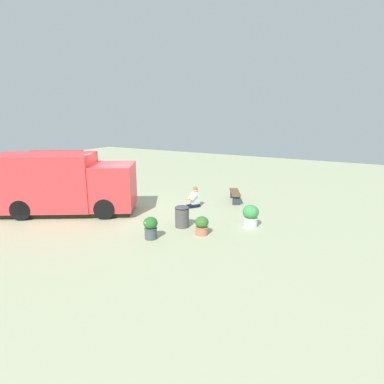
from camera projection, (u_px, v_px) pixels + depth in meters
The scene contains 8 objects.
ground_plane at pixel (128, 210), 14.38m from camera, with size 40.00×40.00×0.00m, color #A9B089.
food_truck at pixel (64, 185), 13.76m from camera, with size 5.81×4.69×2.49m.
person_customer at pixel (195, 199), 14.81m from camera, with size 0.62×0.78×0.93m.
planter_flowering_near at pixel (202, 225), 11.44m from camera, with size 0.47×0.47×0.65m.
planter_flowering_far at pixel (151, 227), 11.04m from camera, with size 0.48×0.48×0.76m.
planter_flowering_side at pixel (251, 215), 12.21m from camera, with size 0.60×0.60×0.83m.
plaza_bench at pixel (235, 194), 15.70m from camera, with size 1.08×1.55×0.48m.
trash_bin at pixel (182, 216), 12.19m from camera, with size 0.53×0.53×0.81m.
Camera 1 is at (9.22, -10.63, 4.14)m, focal length 30.96 mm.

